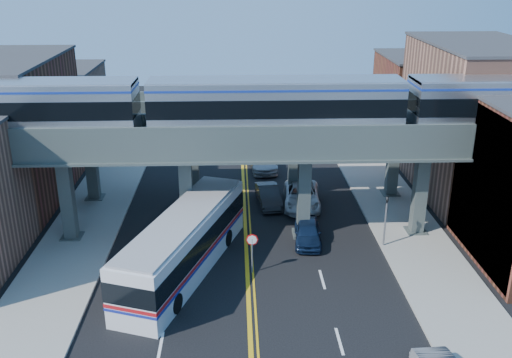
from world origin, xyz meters
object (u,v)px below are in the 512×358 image
Objects in this scene: car_lane_b at (268,196)px; car_lane_c at (302,196)px; transit_train at (276,104)px; car_lane_d at (262,160)px; car_lane_a at (308,232)px; traffic_signal at (386,216)px; transit_bus at (184,244)px; stop_sign at (252,247)px.

car_lane_b is 2.62m from car_lane_c.
transit_train is 10.31m from car_lane_c.
transit_train is 8.93× the size of car_lane_d.
traffic_signal is at bearing -5.89° from car_lane_a.
traffic_signal reaches higher than car_lane_b.
transit_bus reaches higher than car_lane_a.
car_lane_b is at bearing -95.13° from car_lane_d.
stop_sign reaches higher than car_lane_c.
traffic_signal is at bearing -51.65° from car_lane_b.
car_lane_d is (-2.70, 8.65, -0.00)m from car_lane_c.
traffic_signal is at bearing -70.73° from car_lane_d.
transit_train is 11.39× the size of car_lane_a.
stop_sign reaches higher than car_lane_a.
car_lane_b is 0.82× the size of car_lane_d.
car_lane_d is at bearing 84.64° from car_lane_b.
transit_bus reaches higher than stop_sign.
transit_bus reaches higher than car_lane_d.
traffic_signal is 10.55m from car_lane_b.
car_lane_a is 0.75× the size of car_lane_c.
car_lane_c is (0.30, 6.22, 0.07)m from car_lane_a.
car_lane_c is at bearing 123.31° from traffic_signal.
car_lane_b is 8.35m from car_lane_d.
stop_sign is 10.62m from car_lane_b.
transit_train is 9.27m from stop_sign.
stop_sign is at bearing -108.62° from transit_train.
stop_sign is 0.60× the size of car_lane_a.
transit_train is 8.98m from car_lane_a.
transit_train is at bearing 164.51° from traffic_signal.
car_lane_a is at bearing -47.36° from transit_bus.
stop_sign reaches higher than car_lane_b.
traffic_signal is at bearing -59.71° from transit_bus.
car_lane_a is at bearing 169.44° from traffic_signal.
traffic_signal is 0.93× the size of car_lane_a.
car_lane_d is at bearing 111.99° from car_lane_c.
car_lane_d is (1.50, 18.80, -0.94)m from stop_sign.
car_lane_a is (2.21, -1.07, -8.63)m from transit_train.
car_lane_b is at bearing 114.09° from car_lane_a.
car_lane_c is (2.52, 5.15, -8.57)m from transit_train.
stop_sign is at bearing -107.84° from car_lane_c.
transit_bus is at bearing -112.91° from car_lane_d.
traffic_signal is at bearing 18.63° from stop_sign.
transit_bus is 12.83m from car_lane_c.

